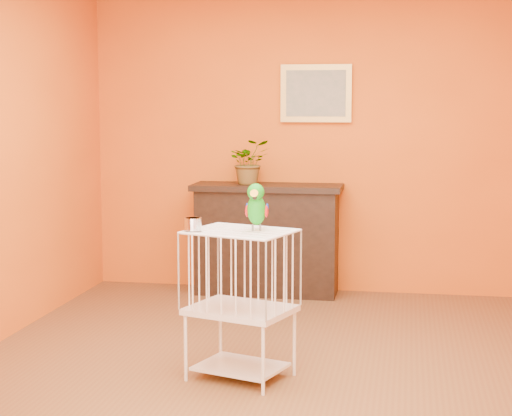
# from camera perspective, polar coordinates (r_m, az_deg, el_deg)

# --- Properties ---
(ground) EXTENTS (4.50, 4.50, 0.00)m
(ground) POSITION_cam_1_polar(r_m,az_deg,el_deg) (5.58, 1.37, -10.42)
(ground) COLOR brown
(ground) RESTS_ON ground
(room_shell) EXTENTS (4.50, 4.50, 4.50)m
(room_shell) POSITION_cam_1_polar(r_m,az_deg,el_deg) (5.32, 1.42, 6.06)
(room_shell) COLOR orange
(room_shell) RESTS_ON ground
(console_cabinet) EXTENTS (1.30, 0.47, 0.96)m
(console_cabinet) POSITION_cam_1_polar(r_m,az_deg,el_deg) (7.48, 0.73, -2.09)
(console_cabinet) COLOR black
(console_cabinet) RESTS_ON ground
(potted_plant) EXTENTS (0.47, 0.49, 0.30)m
(potted_plant) POSITION_cam_1_polar(r_m,az_deg,el_deg) (7.42, -0.47, 2.76)
(potted_plant) COLOR #26722D
(potted_plant) RESTS_ON console_cabinet
(framed_picture) EXTENTS (0.62, 0.04, 0.50)m
(framed_picture) POSITION_cam_1_polar(r_m,az_deg,el_deg) (7.52, 4.02, 7.63)
(framed_picture) COLOR gold
(framed_picture) RESTS_ON room_shell
(birdcage) EXTENTS (0.70, 0.62, 0.91)m
(birdcage) POSITION_cam_1_polar(r_m,az_deg,el_deg) (5.21, -1.04, -6.30)
(birdcage) COLOR white
(birdcage) RESTS_ON ground
(feed_cup) EXTENTS (0.11, 0.11, 0.07)m
(feed_cup) POSITION_cam_1_polar(r_m,az_deg,el_deg) (5.12, -4.24, -1.07)
(feed_cup) COLOR silver
(feed_cup) RESTS_ON birdcage
(parrot) EXTENTS (0.14, 0.26, 0.29)m
(parrot) POSITION_cam_1_polar(r_m,az_deg,el_deg) (5.09, 0.03, 0.10)
(parrot) COLOR #59544C
(parrot) RESTS_ON birdcage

